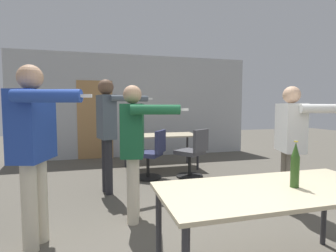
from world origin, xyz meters
name	(u,v)px	position (x,y,z in m)	size (l,w,h in m)	color
back_wall	(136,107)	(-0.03, 5.68, 1.37)	(6.42, 0.12, 2.76)	#B2B5B7
conference_table_near	(275,196)	(0.28, 0.21, 0.69)	(1.82, 0.81, 0.76)	#C6B793
conference_table_far	(161,138)	(0.31, 4.11, 0.68)	(1.61, 0.80, 0.76)	#C6B793
person_right_polo	(34,139)	(-1.63, 1.26, 1.07)	(0.76, 0.84, 1.78)	beige
person_far_watching	(134,141)	(-0.62, 1.60, 0.98)	(0.73, 0.76, 1.64)	beige
person_left_plaid	(107,124)	(-0.89, 2.73, 1.11)	(0.88, 0.56, 1.80)	#28282D
person_center_tall	(291,137)	(1.40, 1.36, 0.98)	(0.71, 0.81, 1.64)	slate
office_chair_far_right	(152,156)	(-0.06, 3.36, 0.44)	(0.68, 0.66, 0.93)	black
office_chair_far_left	(193,155)	(0.73, 3.21, 0.45)	(0.66, 0.68, 0.95)	black
beer_bottle	(295,166)	(0.44, 0.18, 0.93)	(0.07, 0.07, 0.36)	#2D511E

